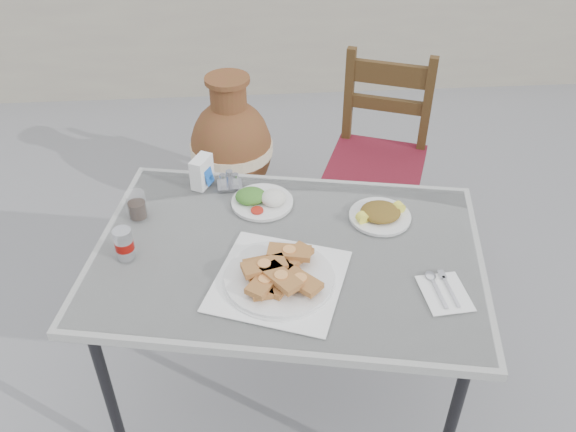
{
  "coord_description": "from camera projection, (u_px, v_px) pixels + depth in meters",
  "views": [
    {
      "loc": [
        -0.05,
        -1.51,
        1.93
      ],
      "look_at": [
        0.06,
        -0.06,
        0.81
      ],
      "focal_mm": 38.0,
      "sensor_mm": 36.0,
      "label": 1
    }
  ],
  "objects": [
    {
      "name": "ground",
      "position": [
        271.0,
        371.0,
        2.37
      ],
      "size": [
        80.0,
        80.0,
        0.0
      ],
      "primitive_type": "plane",
      "color": "slate",
      "rests_on": "ground"
    },
    {
      "name": "cafe_table",
      "position": [
        287.0,
        262.0,
        1.88
      ],
      "size": [
        1.3,
        1.0,
        0.72
      ],
      "rotation": [
        0.0,
        0.0,
        -0.19
      ],
      "color": "black",
      "rests_on": "ground"
    },
    {
      "name": "pide_plate",
      "position": [
        279.0,
        272.0,
        1.72
      ],
      "size": [
        0.46,
        0.46,
        0.07
      ],
      "rotation": [
        0.0,
        0.0,
        -0.35
      ],
      "color": "white",
      "rests_on": "cafe_table"
    },
    {
      "name": "salad_rice_plate",
      "position": [
        261.0,
        199.0,
        2.02
      ],
      "size": [
        0.21,
        0.21,
        0.05
      ],
      "color": "white",
      "rests_on": "cafe_table"
    },
    {
      "name": "salad_chopped_plate",
      "position": [
        380.0,
        214.0,
        1.96
      ],
      "size": [
        0.2,
        0.2,
        0.04
      ],
      "color": "white",
      "rests_on": "cafe_table"
    },
    {
      "name": "soda_can",
      "position": [
        124.0,
        244.0,
        1.79
      ],
      "size": [
        0.06,
        0.06,
        0.1
      ],
      "color": "silver",
      "rests_on": "cafe_table"
    },
    {
      "name": "cola_glass",
      "position": [
        137.0,
        207.0,
        1.95
      ],
      "size": [
        0.06,
        0.06,
        0.09
      ],
      "color": "white",
      "rests_on": "cafe_table"
    },
    {
      "name": "napkin_holder",
      "position": [
        202.0,
        172.0,
        2.09
      ],
      "size": [
        0.08,
        0.1,
        0.11
      ],
      "rotation": [
        0.0,
        0.0,
        -0.47
      ],
      "color": "white",
      "rests_on": "cafe_table"
    },
    {
      "name": "condiment_caddy",
      "position": [
        230.0,
        182.0,
        2.1
      ],
      "size": [
        0.09,
        0.07,
        0.06
      ],
      "rotation": [
        0.0,
        0.0,
        0.06
      ],
      "color": "#B6B5BC",
      "rests_on": "cafe_table"
    },
    {
      "name": "cutlery_napkin",
      "position": [
        442.0,
        290.0,
        1.7
      ],
      "size": [
        0.14,
        0.17,
        0.01
      ],
      "rotation": [
        0.0,
        0.0,
        0.09
      ],
      "color": "white",
      "rests_on": "cafe_table"
    },
    {
      "name": "chair",
      "position": [
        378.0,
        158.0,
        2.71
      ],
      "size": [
        0.52,
        0.52,
        0.91
      ],
      "rotation": [
        0.0,
        0.0,
        -0.36
      ],
      "color": "#34220E",
      "rests_on": "ground"
    },
    {
      "name": "terracotta_urn",
      "position": [
        232.0,
        149.0,
        3.04
      ],
      "size": [
        0.41,
        0.41,
        0.72
      ],
      "color": "brown",
      "rests_on": "ground"
    },
    {
      "name": "back_wall",
      "position": [
        249.0,
        2.0,
        3.97
      ],
      "size": [
        6.0,
        0.25,
        1.2
      ],
      "primitive_type": "cube",
      "color": "#A6A18B",
      "rests_on": "ground"
    }
  ]
}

